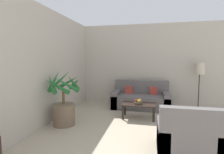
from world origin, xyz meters
TOP-DOWN VIEW (x-y plane):
  - wall_back at (0.00, 6.71)m, footprint 7.93×0.06m
  - wall_left at (-3.20, 3.34)m, footprint 0.06×8.28m
  - potted_palm at (-2.78, 4.27)m, footprint 0.85×0.86m
  - sofa_loveseat at (-1.13, 6.14)m, footprint 1.74×0.84m
  - floor_lamp at (0.60, 6.36)m, footprint 0.27×0.27m
  - coffee_table at (-1.13, 5.12)m, footprint 0.85×0.48m
  - fruit_bowl at (-1.13, 5.09)m, footprint 0.21×0.21m
  - apple_red at (-1.18, 5.11)m, footprint 0.07×0.07m
  - apple_green at (-1.12, 5.05)m, footprint 0.07×0.07m
  - orange_fruit at (-1.10, 5.13)m, footprint 0.08×0.08m
  - armchair at (-0.27, 3.41)m, footprint 0.89×0.79m
  - ottoman at (-0.33, 4.22)m, footprint 0.58×0.53m

SIDE VIEW (x-z plane):
  - ottoman at x=-0.33m, z-range 0.00..0.36m
  - sofa_loveseat at x=-1.13m, z-range -0.14..0.69m
  - armchair at x=-0.27m, z-range -0.16..0.71m
  - coffee_table at x=-1.13m, z-range 0.13..0.51m
  - fruit_bowl at x=-1.13m, z-range 0.38..0.42m
  - apple_red at x=-1.18m, z-range 0.42..0.50m
  - potted_palm at x=-2.78m, z-range -0.18..1.10m
  - apple_green at x=-1.12m, z-range 0.42..0.50m
  - orange_fruit at x=-1.10m, z-range 0.42..0.50m
  - floor_lamp at x=0.60m, z-range 0.45..1.86m
  - wall_back at x=0.00m, z-range 0.00..2.70m
  - wall_left at x=-3.20m, z-range 0.00..2.70m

